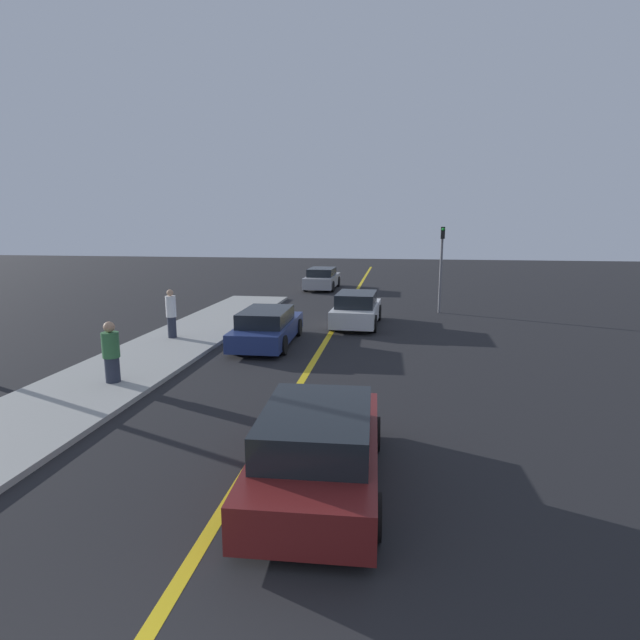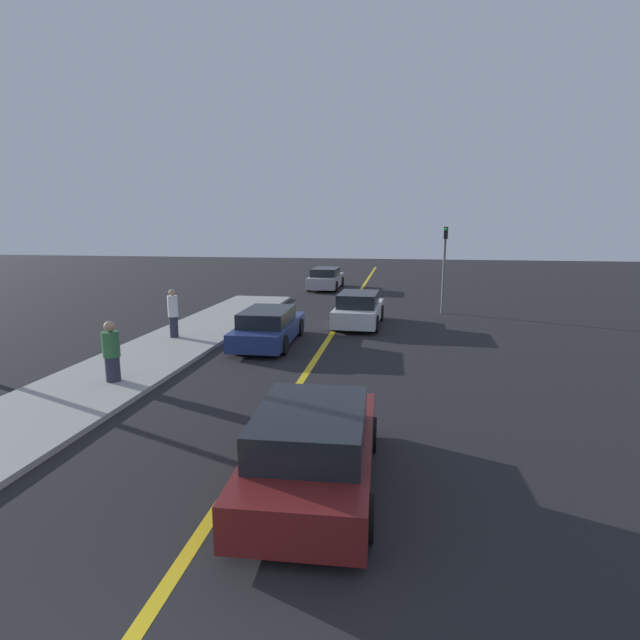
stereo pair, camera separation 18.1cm
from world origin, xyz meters
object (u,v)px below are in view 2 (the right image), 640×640
pedestrian_mid_group (173,313)px  traffic_light (444,261)px  car_far_distant (359,310)px  car_parked_left_lot (326,279)px  car_near_right_lane (313,448)px  pedestrian_near_curb (111,352)px  car_ahead_center (269,327)px

pedestrian_mid_group → traffic_light: traffic_light is taller
car_far_distant → car_parked_left_lot: size_ratio=0.90×
car_near_right_lane → pedestrian_mid_group: (-6.78, 9.28, 0.35)m
car_far_distant → pedestrian_near_curb: (-5.62, -8.94, 0.23)m
car_ahead_center → car_far_distant: bearing=52.0°
car_parked_left_lot → car_near_right_lane: bearing=-81.1°
car_ahead_center → car_far_distant: 4.73m
car_near_right_lane → traffic_light: bearing=76.7°
car_far_distant → car_ahead_center: bearing=-124.9°
car_ahead_center → car_parked_left_lot: bearing=90.0°
car_near_right_lane → car_ahead_center: car_near_right_lane is taller
car_parked_left_lot → traffic_light: (6.83, -8.10, 1.81)m
pedestrian_near_curb → pedestrian_mid_group: bearing=98.3°
car_near_right_lane → car_far_distant: size_ratio=1.06×
car_ahead_center → car_far_distant: size_ratio=1.11×
traffic_light → car_near_right_lane: bearing=-101.0°
car_near_right_lane → car_ahead_center: 9.87m
car_far_distant → pedestrian_near_curb: size_ratio=2.61×
traffic_light → pedestrian_near_curb: bearing=-126.5°
pedestrian_mid_group → car_far_distant: bearing=31.0°
car_far_distant → car_parked_left_lot: bearing=107.1°
pedestrian_near_curb → traffic_light: (9.28, 12.52, 1.57)m
car_parked_left_lot → pedestrian_mid_group: 15.83m
car_ahead_center → pedestrian_mid_group: (-3.53, -0.04, 0.39)m
pedestrian_mid_group → traffic_light: size_ratio=0.43×
car_ahead_center → pedestrian_near_curb: size_ratio=2.91×
car_far_distant → traffic_light: 5.43m
pedestrian_mid_group → car_parked_left_lot: bearing=78.3°
pedestrian_mid_group → car_ahead_center: bearing=0.7°
car_parked_left_lot → pedestrian_mid_group: pedestrian_mid_group is taller
traffic_light → car_ahead_center: bearing=-131.4°
car_near_right_lane → car_far_distant: bearing=89.5°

